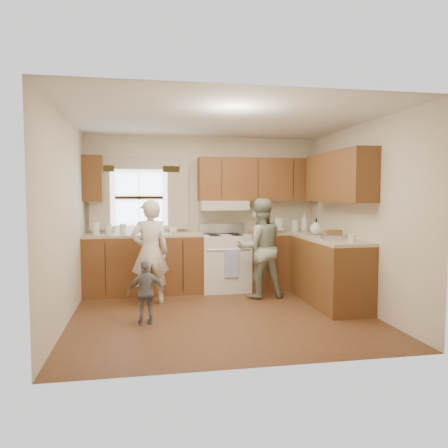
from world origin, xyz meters
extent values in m
plane|color=#512F19|center=(0.00, 0.00, 0.00)|extent=(3.80, 3.80, 0.00)
plane|color=white|center=(0.00, 0.00, 2.50)|extent=(3.80, 3.80, 0.00)
plane|color=beige|center=(0.00, 1.75, 1.25)|extent=(3.80, 0.00, 3.80)
plane|color=beige|center=(0.00, -1.75, 1.25)|extent=(3.80, 0.00, 3.80)
plane|color=beige|center=(-1.90, 0.00, 1.25)|extent=(0.00, 3.50, 3.50)
plane|color=beige|center=(1.90, 0.00, 1.25)|extent=(0.00, 3.50, 3.50)
cube|color=#4F2D11|center=(-0.99, 1.45, 0.45)|extent=(1.82, 0.60, 0.90)
cube|color=#4F2D11|center=(1.29, 1.45, 0.45)|extent=(1.22, 0.60, 0.90)
cube|color=#43240F|center=(1.60, 0.32, 0.45)|extent=(0.60, 1.65, 0.90)
cube|color=#BAAC8B|center=(-0.99, 1.45, 0.92)|extent=(1.82, 0.60, 0.04)
cube|color=#BAAC8B|center=(1.29, 1.45, 0.92)|extent=(1.22, 0.60, 0.04)
cube|color=#BAAC8B|center=(1.60, 0.32, 0.92)|extent=(0.60, 1.65, 0.04)
cube|color=#4F2D11|center=(0.90, 1.58, 1.80)|extent=(2.00, 0.33, 0.70)
cube|color=#43240F|center=(-1.75, 1.58, 1.80)|extent=(0.30, 0.33, 0.70)
cube|color=#43240F|center=(1.73, 0.32, 1.80)|extent=(0.33, 1.65, 0.70)
cube|color=beige|center=(0.30, 1.52, 1.38)|extent=(0.76, 0.45, 0.15)
cube|color=silver|center=(-1.05, 1.73, 1.50)|extent=(0.90, 0.03, 0.90)
cube|color=gold|center=(-1.63, 1.68, 1.50)|extent=(0.40, 0.05, 1.02)
cube|color=gold|center=(-0.47, 1.68, 1.50)|extent=(0.40, 0.05, 1.02)
cube|color=gold|center=(-1.05, 1.68, 2.02)|extent=(1.30, 0.05, 0.22)
cylinder|color=white|center=(0.95, 1.65, 1.22)|extent=(0.27, 0.12, 0.12)
imported|color=silver|center=(-0.53, 1.38, 0.99)|extent=(0.16, 0.16, 0.10)
imported|color=silver|center=(1.65, 1.42, 1.10)|extent=(0.13, 0.13, 0.31)
imported|color=silver|center=(1.14, 1.25, 0.97)|extent=(0.26, 0.26, 0.05)
imported|color=silver|center=(1.64, -0.29, 0.99)|extent=(0.14, 0.14, 0.10)
cylinder|color=silver|center=(-1.70, 1.40, 1.03)|extent=(0.11, 0.11, 0.19)
cylinder|color=silver|center=(-1.51, 1.42, 1.02)|extent=(0.10, 0.10, 0.16)
cube|color=olive|center=(0.78, 1.24, 0.95)|extent=(0.25, 0.19, 0.02)
cube|color=yellow|center=(0.97, 1.39, 0.99)|extent=(0.20, 0.14, 0.11)
cylinder|color=silver|center=(1.22, 1.44, 1.05)|extent=(0.15, 0.15, 0.23)
cylinder|color=silver|center=(1.51, 1.47, 1.03)|extent=(0.12, 0.12, 0.18)
sphere|color=silver|center=(1.59, 0.77, 1.03)|extent=(0.19, 0.19, 0.19)
cube|color=olive|center=(1.67, 0.36, 0.99)|extent=(0.24, 0.13, 0.11)
cube|color=silver|center=(1.51, 0.07, 0.97)|extent=(0.25, 0.17, 0.06)
cylinder|color=silver|center=(-1.30, 1.42, 1.02)|extent=(0.10, 0.10, 0.16)
cube|color=silver|center=(0.30, 1.43, 0.45)|extent=(0.76, 0.64, 0.90)
cube|color=#B7B7BC|center=(0.30, 1.69, 0.99)|extent=(0.76, 0.10, 0.16)
cylinder|color=#B7B7BC|center=(0.30, 1.11, 0.70)|extent=(0.68, 0.03, 0.03)
cube|color=#506ABC|center=(0.35, 1.09, 0.48)|extent=(0.22, 0.02, 0.42)
cylinder|color=black|center=(0.12, 1.55, 0.91)|extent=(0.18, 0.18, 0.01)
cylinder|color=black|center=(0.48, 1.55, 0.91)|extent=(0.18, 0.18, 0.01)
cylinder|color=black|center=(0.12, 1.30, 0.91)|extent=(0.18, 0.18, 0.01)
cylinder|color=black|center=(0.48, 1.30, 0.91)|extent=(0.18, 0.18, 0.01)
imported|color=silver|center=(-0.90, 0.73, 0.74)|extent=(0.59, 0.44, 1.48)
imported|color=#2B4236|center=(0.74, 0.85, 0.75)|extent=(0.75, 0.60, 1.50)
imported|color=gray|center=(-0.96, -0.23, 0.39)|extent=(0.47, 0.25, 0.77)
camera|label=1|loc=(-0.97, -5.46, 1.57)|focal=35.00mm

